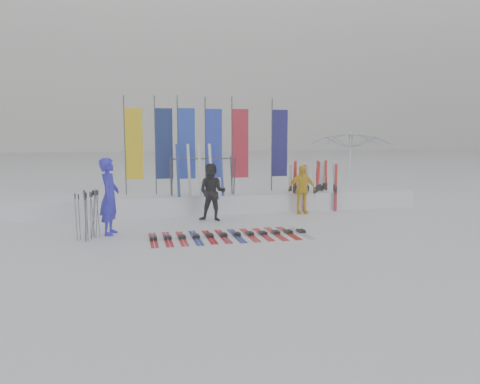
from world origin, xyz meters
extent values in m
plane|color=white|center=(0.00, 0.00, 0.00)|extent=(120.00, 120.00, 0.00)
cube|color=white|center=(0.00, 4.60, 0.30)|extent=(14.00, 1.60, 0.60)
imported|color=#2322C6|center=(-3.23, 1.57, 0.98)|extent=(0.62, 0.80, 1.97)
imported|color=black|center=(-0.35, 2.85, 0.85)|extent=(1.01, 0.91, 1.70)
imported|color=yellow|center=(2.69, 3.49, 0.79)|extent=(0.94, 0.42, 1.59)
imported|color=white|center=(5.09, 4.92, 1.35)|extent=(3.72, 3.76, 2.71)
cube|color=red|center=(-2.19, 0.64, 0.04)|extent=(0.17, 1.65, 0.07)
cube|color=#B80E1B|center=(-1.84, 0.64, 0.04)|extent=(0.17, 1.66, 0.07)
cube|color=red|center=(-1.50, 0.64, 0.04)|extent=(0.17, 1.65, 0.07)
cube|color=navy|center=(-1.15, 0.64, 0.04)|extent=(0.17, 1.68, 0.07)
cube|color=red|center=(-0.81, 0.64, 0.04)|extent=(0.17, 1.57, 0.07)
cube|color=#AF0E19|center=(-0.46, 0.64, 0.04)|extent=(0.17, 1.58, 0.07)
cube|color=navy|center=(-0.11, 0.64, 0.04)|extent=(0.17, 1.64, 0.07)
cube|color=red|center=(0.23, 0.64, 0.04)|extent=(0.17, 1.62, 0.07)
cube|color=red|center=(0.58, 0.64, 0.04)|extent=(0.17, 1.58, 0.07)
cube|color=red|center=(0.92, 0.64, 0.04)|extent=(0.17, 1.67, 0.07)
cube|color=#B4150E|center=(1.27, 0.64, 0.04)|extent=(0.17, 1.64, 0.07)
cube|color=#BABCC2|center=(1.62, 0.64, 0.04)|extent=(0.17, 1.66, 0.07)
cylinder|color=#595B60|center=(-3.73, 0.90, 0.60)|extent=(0.03, 0.04, 1.19)
cylinder|color=#595B60|center=(-3.52, 1.21, 0.60)|extent=(0.11, 0.08, 1.20)
cylinder|color=#595B60|center=(-3.50, 1.19, 0.61)|extent=(0.07, 0.11, 1.22)
cylinder|color=#595B60|center=(-3.93, 1.05, 0.57)|extent=(0.03, 0.04, 1.14)
cylinder|color=#595B60|center=(-3.63, 1.23, 0.58)|extent=(0.08, 0.04, 1.16)
cylinder|color=#595B60|center=(-3.60, 1.09, 0.62)|extent=(0.15, 0.05, 1.24)
cylinder|color=#595B60|center=(-3.60, 1.43, 0.59)|extent=(0.12, 0.08, 1.18)
cylinder|color=#595B60|center=(-3.67, 1.18, 0.59)|extent=(0.05, 0.11, 1.17)
cylinder|color=#595B60|center=(-3.99, 0.96, 0.59)|extent=(0.04, 0.08, 1.18)
cylinder|color=#595B60|center=(-3.77, 0.88, 0.58)|extent=(0.07, 0.10, 1.15)
cylinder|color=#595B60|center=(-3.78, 1.09, 0.62)|extent=(0.10, 0.06, 1.23)
cylinder|color=#595B60|center=(-3.76, 0.83, 0.63)|extent=(0.02, 0.12, 1.26)
cylinder|color=#383A3F|center=(-2.84, 4.90, 2.20)|extent=(0.04, 0.04, 3.20)
cube|color=yellow|center=(-2.55, 4.90, 2.25)|extent=(0.55, 0.03, 2.30)
cylinder|color=#383A3F|center=(-1.88, 4.85, 2.20)|extent=(0.04, 0.04, 3.20)
cube|color=navy|center=(-1.59, 4.85, 2.25)|extent=(0.55, 0.03, 2.30)
cylinder|color=#383A3F|center=(-1.16, 4.67, 2.20)|extent=(0.04, 0.04, 3.20)
cube|color=#1938BC|center=(-0.87, 4.67, 2.25)|extent=(0.55, 0.03, 2.30)
cylinder|color=#383A3F|center=(-0.22, 4.91, 2.20)|extent=(0.04, 0.04, 3.20)
cube|color=#1A31C4|center=(0.07, 4.91, 2.25)|extent=(0.55, 0.03, 2.30)
cylinder|color=#383A3F|center=(0.65, 4.71, 2.20)|extent=(0.04, 0.04, 3.20)
cube|color=#B11225|center=(0.94, 4.71, 2.25)|extent=(0.55, 0.03, 2.30)
cylinder|color=#383A3F|center=(2.11, 4.94, 2.20)|extent=(0.04, 0.04, 3.20)
cube|color=#0E0D5D|center=(2.40, 4.94, 2.25)|extent=(0.55, 0.03, 2.30)
cylinder|color=#383A3F|center=(-1.43, 3.95, 1.23)|extent=(0.04, 0.30, 1.23)
cylinder|color=#383A3F|center=(-1.43, 4.45, 1.23)|extent=(0.04, 0.30, 1.23)
cylinder|color=#383A3F|center=(0.57, 3.95, 1.23)|extent=(0.04, 0.30, 1.23)
cylinder|color=#383A3F|center=(0.57, 4.45, 1.23)|extent=(0.04, 0.30, 1.23)
cylinder|color=#383A3F|center=(-0.43, 4.20, 1.78)|extent=(2.00, 0.04, 0.04)
cube|color=silver|center=(2.67, 4.56, 0.73)|extent=(0.09, 0.03, 1.46)
cube|color=silver|center=(3.27, 3.80, 0.79)|extent=(0.09, 0.03, 1.58)
cube|color=silver|center=(3.95, 4.69, 0.81)|extent=(0.09, 0.04, 1.61)
cube|color=silver|center=(3.18, 4.41, 0.82)|extent=(0.09, 0.04, 1.65)
cube|color=silver|center=(3.27, 4.44, 0.75)|extent=(0.09, 0.04, 1.50)
cube|color=red|center=(3.97, 3.68, 0.79)|extent=(0.09, 0.03, 1.59)
cube|color=silver|center=(3.67, 4.33, 0.82)|extent=(0.09, 0.02, 1.65)
cube|color=red|center=(3.49, 4.10, 0.82)|extent=(0.09, 0.03, 1.63)
cube|color=red|center=(3.99, 4.53, 0.83)|extent=(0.09, 0.03, 1.66)
cube|color=red|center=(2.64, 4.06, 0.82)|extent=(0.09, 0.03, 1.64)
cube|color=silver|center=(3.74, 4.34, 0.76)|extent=(0.09, 0.05, 1.53)
cube|color=silver|center=(4.02, 3.88, 0.85)|extent=(0.09, 0.02, 1.70)
cube|color=navy|center=(2.70, 4.60, 0.74)|extent=(0.09, 0.03, 1.48)
cube|color=red|center=(2.91, 3.79, 0.78)|extent=(0.09, 0.03, 1.56)
cube|color=navy|center=(3.99, 3.73, 0.76)|extent=(0.09, 0.03, 1.52)
cube|color=red|center=(2.62, 3.91, 0.84)|extent=(0.09, 0.03, 1.68)
cube|color=red|center=(3.67, 4.61, 0.82)|extent=(0.09, 0.04, 1.64)
camera|label=1|loc=(-2.66, -10.68, 2.57)|focal=35.00mm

